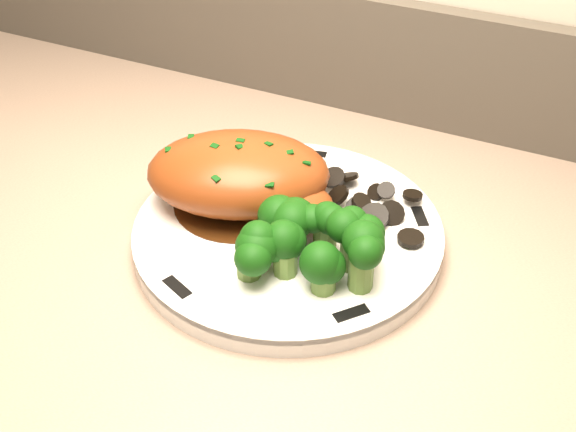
% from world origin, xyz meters
% --- Properties ---
extents(plate, '(0.25, 0.25, 0.02)m').
position_xyz_m(plate, '(-0.09, 1.76, 0.92)').
color(plate, white).
rests_on(plate, counter).
extents(rim_accent_0, '(0.02, 0.03, 0.00)m').
position_xyz_m(rim_accent_0, '(-0.00, 1.81, 0.93)').
color(rim_accent_0, black).
rests_on(rim_accent_0, plate).
extents(rim_accent_1, '(0.03, 0.01, 0.00)m').
position_xyz_m(rim_accent_1, '(-0.12, 1.86, 0.93)').
color(rim_accent_1, black).
rests_on(rim_accent_1, plate).
extents(rim_accent_2, '(0.01, 0.03, 0.00)m').
position_xyz_m(rim_accent_2, '(-0.20, 1.77, 0.93)').
color(rim_accent_2, black).
rests_on(rim_accent_2, plate).
extents(rim_accent_3, '(0.03, 0.02, 0.00)m').
position_xyz_m(rim_accent_3, '(-0.13, 1.66, 0.93)').
color(rim_accent_3, black).
rests_on(rim_accent_3, plate).
extents(rim_accent_4, '(0.02, 0.03, 0.00)m').
position_xyz_m(rim_accent_4, '(-0.01, 1.69, 0.93)').
color(rim_accent_4, black).
rests_on(rim_accent_4, plate).
extents(gravy_pool, '(0.11, 0.11, 0.00)m').
position_xyz_m(gravy_pool, '(-0.14, 1.77, 0.93)').
color(gravy_pool, '#3C1E0A').
rests_on(gravy_pool, plate).
extents(chicken_breast, '(0.18, 0.15, 0.06)m').
position_xyz_m(chicken_breast, '(-0.14, 1.77, 0.96)').
color(chicken_breast, '#954219').
rests_on(chicken_breast, plate).
extents(mushroom_pile, '(0.09, 0.07, 0.02)m').
position_xyz_m(mushroom_pile, '(-0.04, 1.80, 0.94)').
color(mushroom_pile, black).
rests_on(mushroom_pile, plate).
extents(broccoli_florets, '(0.10, 0.08, 0.04)m').
position_xyz_m(broccoli_florets, '(-0.05, 1.72, 0.96)').
color(broccoli_florets, olive).
rests_on(broccoli_florets, plate).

